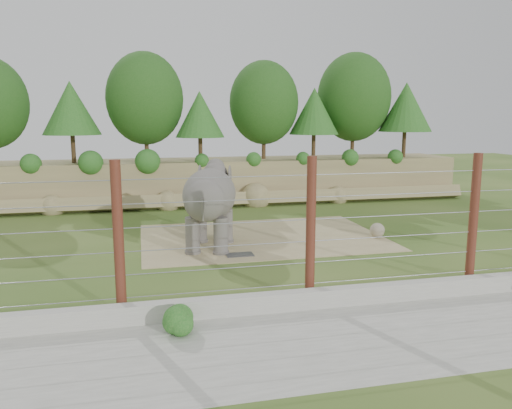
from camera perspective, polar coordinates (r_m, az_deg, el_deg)
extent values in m
plane|color=#30571A|center=(18.19, 1.44, -6.03)|extent=(90.00, 90.00, 0.00)
cube|color=#827550|center=(30.48, -4.70, 2.82)|extent=(30.00, 4.00, 2.50)
cube|color=#827550|center=(28.36, -3.99, 0.46)|extent=(30.00, 1.37, 1.07)
cylinder|color=#3F2B19|center=(29.69, -20.15, 6.01)|extent=(0.24, 0.24, 1.58)
sphere|color=#114611|center=(29.65, -20.40, 10.13)|extent=(3.60, 3.60, 3.60)
cylinder|color=#3F2B19|center=(29.97, -12.40, 6.75)|extent=(0.24, 0.24, 1.92)
sphere|color=#114611|center=(29.95, -12.59, 11.74)|extent=(4.40, 4.40, 4.40)
cylinder|color=#3F2B19|center=(28.98, -6.37, 6.30)|extent=(0.24, 0.24, 1.40)
sphere|color=#114611|center=(28.93, -6.44, 10.05)|extent=(3.20, 3.20, 3.20)
cylinder|color=#3F2B19|center=(30.67, 0.89, 6.94)|extent=(0.24, 0.24, 1.82)
sphere|color=#114611|center=(30.65, 0.90, 11.56)|extent=(4.16, 4.16, 4.16)
cylinder|color=#3F2B19|center=(30.98, 6.59, 6.62)|extent=(0.24, 0.24, 1.50)
sphere|color=#114611|center=(30.93, 6.67, 10.40)|extent=(3.44, 3.44, 3.44)
cylinder|color=#3F2B19|center=(33.01, 10.96, 7.16)|extent=(0.24, 0.24, 2.03)
sphere|color=#114611|center=(33.00, 11.12, 11.94)|extent=(4.64, 4.64, 4.64)
cylinder|color=#3F2B19|center=(33.30, 16.55, 6.62)|extent=(0.24, 0.24, 1.64)
sphere|color=#114611|center=(33.26, 16.74, 10.46)|extent=(3.76, 3.76, 3.76)
cube|color=tan|center=(21.12, 0.71, -3.75)|extent=(10.00, 7.00, 0.02)
cube|color=#262628|center=(18.38, -1.88, -5.75)|extent=(1.00, 0.60, 0.03)
sphere|color=gray|center=(21.57, 13.69, -2.87)|extent=(0.62, 0.62, 0.62)
cube|color=#A09F94|center=(13.57, 6.84, -10.63)|extent=(26.00, 0.35, 0.50)
cube|color=#A09F94|center=(11.95, 10.18, -14.93)|extent=(26.00, 4.00, 0.01)
cylinder|color=#51241A|center=(12.79, -15.43, -3.99)|extent=(0.26, 0.26, 4.00)
cylinder|color=#51241A|center=(13.52, 6.27, -2.94)|extent=(0.26, 0.26, 4.00)
cylinder|color=#51241A|center=(15.87, 23.58, -1.80)|extent=(0.26, 0.26, 4.00)
cylinder|color=#94949A|center=(13.93, 6.15, -8.97)|extent=(20.00, 0.02, 0.02)
cylinder|color=#94949A|center=(13.75, 6.20, -6.60)|extent=(20.00, 0.02, 0.02)
cylinder|color=#94949A|center=(13.59, 6.24, -4.18)|extent=(20.00, 0.02, 0.02)
cylinder|color=#94949A|center=(13.46, 6.29, -1.70)|extent=(20.00, 0.02, 0.02)
cylinder|color=#94949A|center=(13.35, 6.34, 0.83)|extent=(20.00, 0.02, 0.02)
cylinder|color=#94949A|center=(13.27, 6.39, 3.38)|extent=(20.00, 0.02, 0.02)
sphere|color=#1C5F1C|center=(12.08, -8.49, -12.81)|extent=(0.68, 0.68, 0.68)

